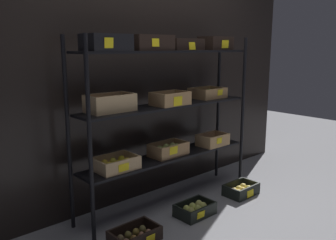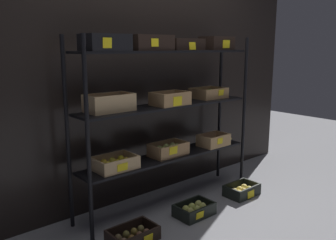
# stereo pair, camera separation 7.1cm
# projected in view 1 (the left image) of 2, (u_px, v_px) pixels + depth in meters

# --- Properties ---
(ground_plane) EXTENTS (10.00, 10.00, 0.00)m
(ground_plane) POSITION_uv_depth(u_px,v_px,m) (168.00, 202.00, 3.34)
(ground_plane) COLOR gray
(storefront_wall) EXTENTS (4.17, 0.12, 2.43)m
(storefront_wall) POSITION_uv_depth(u_px,v_px,m) (142.00, 70.00, 3.36)
(storefront_wall) COLOR black
(storefront_wall) RESTS_ON ground_plane
(display_rack) EXTENTS (1.89, 0.36, 1.53)m
(display_rack) POSITION_uv_depth(u_px,v_px,m) (167.00, 100.00, 3.14)
(display_rack) COLOR black
(display_rack) RESTS_ON ground_plane
(crate_ground_kiwi) EXTENTS (0.36, 0.24, 0.11)m
(crate_ground_kiwi) POSITION_uv_depth(u_px,v_px,m) (135.00, 236.00, 2.66)
(crate_ground_kiwi) COLOR black
(crate_ground_kiwi) RESTS_ON ground_plane
(crate_ground_pear) EXTENTS (0.33, 0.23, 0.11)m
(crate_ground_pear) POSITION_uv_depth(u_px,v_px,m) (195.00, 210.00, 3.08)
(crate_ground_pear) COLOR black
(crate_ground_pear) RESTS_ON ground_plane
(crate_ground_apple_gold) EXTENTS (0.33, 0.23, 0.11)m
(crate_ground_apple_gold) POSITION_uv_depth(u_px,v_px,m) (241.00, 190.00, 3.51)
(crate_ground_apple_gold) COLOR black
(crate_ground_apple_gold) RESTS_ON ground_plane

